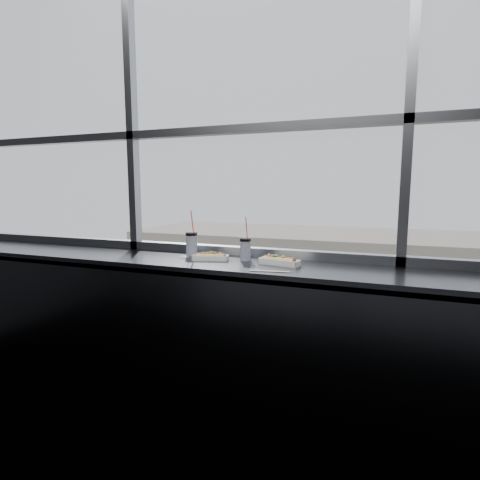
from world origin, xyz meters
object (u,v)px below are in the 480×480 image
(loose_straw, at_px, (269,271))
(pedestrian_c, at_px, (426,342))
(wrapper, at_px, (184,257))
(car_near_b, at_px, (227,389))
(tree_center, at_px, (376,303))
(soda_cup_left, at_px, (192,242))
(car_near_a, at_px, (130,370))
(pedestrian_b, at_px, (372,329))
(hotdog_tray_left, at_px, (210,257))
(hotdog_tray_right, at_px, (279,261))
(car_far_a, at_px, (252,338))
(car_near_c, at_px, (338,414))
(soda_cup_right, at_px, (245,248))
(car_far_b, at_px, (368,353))
(tree_left, at_px, (248,289))

(loose_straw, xyz_separation_m, pedestrian_c, (4.26, 28.07, -10.96))
(wrapper, height_order, car_near_b, wrapper)
(tree_center, bearing_deg, soda_cup_left, -92.55)
(pedestrian_c, height_order, tree_center, tree_center)
(car_near_b, distance_m, tree_center, 14.49)
(car_near_a, relative_size, tree_center, 1.24)
(pedestrian_b, bearing_deg, hotdog_tray_left, -1.61)
(hotdog_tray_left, relative_size, car_near_b, 0.04)
(hotdog_tray_right, bearing_deg, car_far_a, 119.14)
(soda_cup_left, relative_size, loose_straw, 1.42)
(pedestrian_c, bearing_deg, wrapper, 79.94)
(loose_straw, xyz_separation_m, car_near_c, (-1.01, 16.48, -11.03))
(car_near_a, relative_size, car_far_a, 1.18)
(wrapper, bearing_deg, car_near_c, 91.14)
(soda_cup_right, relative_size, car_far_a, 0.05)
(hotdog_tray_left, xyz_separation_m, wrapper, (-0.21, 0.01, -0.01))
(soda_cup_right, height_order, car_far_b, soda_cup_right)
(soda_cup_right, bearing_deg, car_far_a, 108.57)
(hotdog_tray_right, bearing_deg, soda_cup_left, -179.86)
(loose_straw, bearing_deg, car_far_b, 79.08)
(hotdog_tray_left, xyz_separation_m, car_far_b, (0.66, 24.27, -10.95))
(hotdog_tray_left, height_order, soda_cup_left, soda_cup_left)
(soda_cup_left, xyz_separation_m, soda_cup_right, (0.43, -0.05, -0.01))
(soda_cup_left, distance_m, car_near_a, 23.58)
(car_near_b, distance_m, pedestrian_b, 14.80)
(soda_cup_right, bearing_deg, tree_left, 109.39)
(car_near_a, distance_m, car_near_b, 6.70)
(wrapper, distance_m, car_near_b, 20.63)
(loose_straw, distance_m, tree_center, 29.72)
(loose_straw, relative_size, wrapper, 2.70)
(car_far_a, xyz_separation_m, car_near_b, (1.21, -8.00, 0.20))
(hotdog_tray_left, distance_m, pedestrian_b, 31.03)
(soda_cup_right, relative_size, tree_left, 0.05)
(hotdog_tray_left, relative_size, car_far_a, 0.04)
(hotdog_tray_left, xyz_separation_m, car_far_a, (-7.90, 24.27, -11.11))
(pedestrian_c, relative_size, tree_center, 0.41)
(car_far_b, xyz_separation_m, pedestrian_b, (0.15, 4.75, 0.02))
(wrapper, bearing_deg, soda_cup_right, 10.65)
(hotdog_tray_left, xyz_separation_m, pedestrian_c, (4.73, 27.86, -10.98))
(soda_cup_right, xyz_separation_m, car_far_b, (0.44, 24.19, -11.02))
(car_near_a, height_order, car_near_b, car_near_b)
(loose_straw, height_order, car_far_a, loose_straw)
(loose_straw, relative_size, pedestrian_b, 0.10)
(soda_cup_right, xyz_separation_m, pedestrian_c, (4.51, 27.77, -11.04))
(soda_cup_right, relative_size, tree_center, 0.06)
(wrapper, bearing_deg, tree_center, 87.47)
(hotdog_tray_right, relative_size, car_near_b, 0.04)
(hotdog_tray_left, xyz_separation_m, tree_left, (-9.70, 28.27, -8.31))
(car_near_b, bearing_deg, hotdog_tray_right, -161.77)
(hotdog_tray_left, distance_m, tree_left, 31.02)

